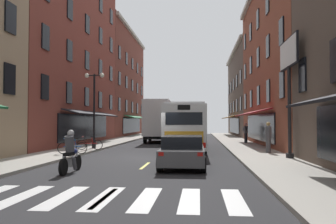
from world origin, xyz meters
name	(u,v)px	position (x,y,z in m)	size (l,w,h in m)	color
ground_plane	(155,159)	(0.00, 0.00, -0.05)	(34.80, 80.00, 0.10)	#28282B
lane_centre_dashes	(155,158)	(0.00, -0.25, 0.00)	(0.14, 73.90, 0.01)	#DBCC4C
crosswalk_near	(104,198)	(0.00, -10.00, 0.00)	(7.10, 2.80, 0.01)	silver
sidewalk_left	(53,155)	(-5.90, 0.00, 0.07)	(3.00, 80.00, 0.14)	#A39E93
sidewalk_right	(264,157)	(5.90, 0.00, 0.07)	(3.00, 80.00, 0.14)	#A39E93
billboard_sign	(289,66)	(7.05, -0.78, 4.87)	(0.40, 3.20, 6.16)	black
transit_bus	(187,127)	(1.54, 6.11, 1.65)	(2.71, 12.05, 3.14)	silver
box_truck	(158,121)	(-1.59, 14.34, 2.06)	(2.66, 7.19, 4.06)	black
sedan_near	(183,151)	(1.72, -3.70, 0.69)	(1.96, 4.80, 1.36)	#515154
sedan_mid	(165,132)	(-1.88, 23.69, 0.70)	(2.04, 4.71, 1.34)	silver
motorcycle_rider	(71,154)	(-2.51, -5.93, 0.71)	(0.62, 2.07, 1.66)	black
bicycle_near	(90,144)	(-4.79, 3.15, 0.50)	(1.70, 0.48, 0.91)	black
bicycle_mid	(72,148)	(-4.83, 0.23, 0.50)	(1.71, 0.48, 0.91)	black
pedestrian_near	(246,132)	(6.56, 12.06, 1.08)	(0.49, 0.51, 1.76)	black
pedestrian_mid	(268,137)	(6.56, 2.15, 1.09)	(0.36, 0.36, 1.84)	#4C4C51
street_lamp_twin	(94,106)	(-4.98, 4.65, 3.08)	(1.42, 0.32, 5.31)	black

